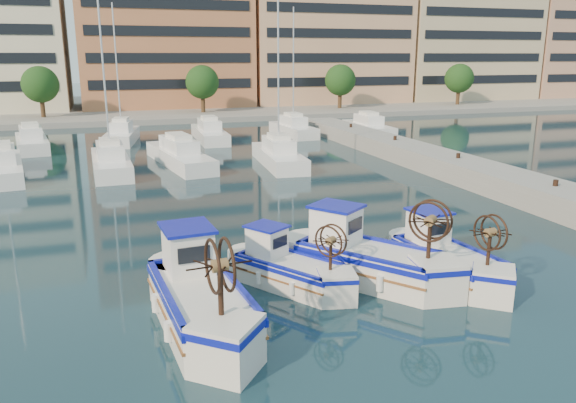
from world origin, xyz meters
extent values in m
plane|color=#1B3E48|center=(0.00, 0.00, 0.00)|extent=(300.00, 300.00, 0.00)
cube|color=gray|center=(13.00, 8.00, 0.60)|extent=(3.00, 60.00, 1.20)
cube|color=gray|center=(0.00, 67.00, 0.30)|extent=(180.00, 40.00, 0.60)
cube|color=#B56D46|center=(1.00, 65.00, 13.10)|extent=(22.00, 14.00, 25.00)
cube|color=black|center=(1.00, 58.00, 13.10)|extent=(20.24, 0.12, 22.50)
cube|color=tan|center=(24.00, 65.00, 11.60)|extent=(23.00, 14.00, 22.00)
cube|color=black|center=(24.00, 58.00, 11.60)|extent=(21.16, 0.12, 19.80)
cube|color=#C6AF88|center=(47.00, 65.00, 12.60)|extent=(22.00, 14.00, 24.00)
cube|color=black|center=(47.00, 58.00, 12.60)|extent=(20.24, 0.12, 21.60)
cube|color=tan|center=(69.00, 65.00, 12.10)|extent=(21.00, 14.00, 23.00)
cylinder|color=#3F2B19|center=(-14.00, 53.50, 1.50)|extent=(0.50, 0.50, 3.00)
sphere|color=#214C1B|center=(-14.00, 53.50, 4.20)|extent=(4.00, 4.00, 4.00)
cylinder|color=#3F2B19|center=(4.00, 53.50, 1.50)|extent=(0.50, 0.50, 3.00)
sphere|color=#214C1B|center=(4.00, 53.50, 4.20)|extent=(4.00, 4.00, 4.00)
cylinder|color=#3F2B19|center=(22.00, 53.50, 1.50)|extent=(0.50, 0.50, 3.00)
sphere|color=#214C1B|center=(22.00, 53.50, 4.20)|extent=(4.00, 4.00, 4.00)
cylinder|color=#3F2B19|center=(40.00, 53.50, 1.50)|extent=(0.50, 0.50, 3.00)
sphere|color=#214C1B|center=(40.00, 53.50, 4.20)|extent=(4.00, 4.00, 4.00)
cube|color=white|center=(-13.77, 22.79, 0.50)|extent=(3.44, 9.10, 1.00)
cube|color=white|center=(-7.35, 22.35, 0.50)|extent=(2.49, 8.53, 1.00)
cylinder|color=silver|center=(-7.35, 22.35, 6.00)|extent=(0.12, 0.12, 11.00)
cube|color=white|center=(-2.82, 23.42, 0.50)|extent=(3.70, 10.29, 1.00)
cube|color=white|center=(3.66, 21.22, 0.50)|extent=(2.82, 8.55, 1.00)
cylinder|color=silver|center=(3.66, 21.22, 6.00)|extent=(0.12, 0.12, 11.00)
cube|color=white|center=(-13.20, 33.48, 0.50)|extent=(3.32, 8.07, 1.00)
cube|color=white|center=(-6.21, 35.22, 0.50)|extent=(3.44, 7.71, 1.00)
cylinder|color=silver|center=(-6.21, 35.22, 6.00)|extent=(0.12, 0.12, 11.00)
cube|color=white|center=(1.24, 34.12, 0.50)|extent=(2.45, 8.81, 1.00)
cube|color=white|center=(9.24, 34.69, 0.50)|extent=(2.68, 7.42, 1.00)
cylinder|color=silver|center=(9.24, 34.69, 6.00)|extent=(0.12, 0.12, 11.00)
cube|color=white|center=(16.41, 33.48, 0.50)|extent=(2.54, 8.27, 1.00)
cube|color=silver|center=(-5.39, -0.90, 0.60)|extent=(2.44, 4.94, 1.20)
cube|color=#0C149F|center=(-5.39, -0.90, 1.05)|extent=(2.51, 5.09, 0.18)
cube|color=blue|center=(-5.39, -0.90, 0.98)|extent=(1.95, 4.43, 0.07)
cube|color=white|center=(-5.50, 0.47, 1.83)|extent=(1.37, 1.58, 1.25)
cube|color=#0C149F|center=(-5.50, 0.47, 2.51)|extent=(1.56, 1.76, 0.09)
cylinder|color=#331E14|center=(-5.22, -2.94, 1.86)|extent=(0.14, 0.14, 1.32)
cylinder|color=brown|center=(-5.22, -2.94, 2.57)|extent=(0.39, 0.35, 0.32)
torus|color=#331E14|center=(-5.39, -2.96, 2.57)|extent=(0.19, 1.34, 1.33)
torus|color=#331E14|center=(-5.05, -2.93, 2.57)|extent=(0.19, 1.34, 1.33)
cube|color=silver|center=(-2.16, 1.00, 0.45)|extent=(3.24, 3.84, 0.90)
cube|color=#0C149F|center=(-2.16, 1.00, 0.79)|extent=(3.34, 3.95, 0.14)
cube|color=blue|center=(-2.16, 1.00, 0.73)|extent=(2.76, 3.35, 0.05)
cube|color=white|center=(-2.72, 1.86, 1.36)|extent=(1.39, 1.44, 0.94)
cube|color=#0C149F|center=(-2.72, 1.86, 1.88)|extent=(1.57, 1.62, 0.07)
cylinder|color=#331E14|center=(-1.32, -0.28, 1.39)|extent=(0.10, 0.10, 0.99)
cylinder|color=brown|center=(-1.32, -0.28, 1.92)|extent=(0.36, 0.35, 0.24)
torus|color=#331E14|center=(-1.42, -0.35, 1.92)|extent=(0.60, 0.87, 1.00)
torus|color=#331E14|center=(-1.21, -0.21, 1.92)|extent=(0.60, 0.87, 1.00)
cube|color=silver|center=(0.47, 0.60, 0.58)|extent=(4.35, 4.87, 1.15)
cube|color=#0C149F|center=(0.47, 0.60, 1.01)|extent=(4.48, 5.01, 0.18)
cube|color=blue|center=(0.47, 0.60, 0.94)|extent=(3.72, 4.24, 0.07)
cube|color=white|center=(-0.33, 1.66, 1.75)|extent=(1.82, 1.86, 1.21)
cube|color=#0C149F|center=(-0.33, 1.66, 2.41)|extent=(2.05, 2.09, 0.09)
cylinder|color=#331E14|center=(1.65, -0.97, 1.79)|extent=(0.13, 0.13, 1.27)
cylinder|color=brown|center=(1.65, -0.97, 2.47)|extent=(0.47, 0.46, 0.31)
torus|color=#331E14|center=(1.52, -1.07, 2.47)|extent=(0.83, 1.07, 1.28)
torus|color=#331E14|center=(1.78, -0.87, 2.47)|extent=(0.83, 1.07, 1.28)
cube|color=silver|center=(3.10, 0.02, 0.50)|extent=(2.19, 4.17, 1.00)
cube|color=#0C149F|center=(3.10, 0.02, 0.88)|extent=(2.26, 4.30, 0.15)
cube|color=blue|center=(3.10, 0.02, 0.82)|extent=(1.77, 3.73, 0.06)
cube|color=white|center=(2.96, 1.16, 1.52)|extent=(1.19, 1.36, 1.05)
cube|color=#0C149F|center=(2.96, 1.16, 2.09)|extent=(1.35, 1.51, 0.08)
cylinder|color=#331E14|center=(3.31, -1.67, 1.55)|extent=(0.11, 0.11, 1.10)
cylinder|color=brown|center=(3.31, -1.67, 2.14)|extent=(0.33, 0.30, 0.27)
torus|color=#331E14|center=(3.17, -1.69, 2.14)|extent=(0.20, 1.11, 1.11)
torus|color=#331E14|center=(3.46, -1.66, 2.14)|extent=(0.20, 1.11, 1.11)
camera|label=1|loc=(-7.52, -15.14, 7.33)|focal=35.00mm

